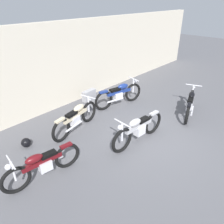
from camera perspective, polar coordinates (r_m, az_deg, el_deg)
The scene contains 9 objects.
ground_plane at distance 6.88m, azimuth 9.98°, elevation -6.52°, with size 40.00×40.00×0.00m, color #56565B.
building_wall at distance 8.69m, azimuth -11.67°, elevation 12.36°, with size 18.00×0.30×3.14m, color beige.
stone_marker at distance 8.39m, azimuth -6.04°, elevation 3.41°, with size 0.58×0.20×0.73m, color #9E9EA3.
helmet at distance 6.78m, azimuth -21.84°, elevation -7.53°, with size 0.28×0.28×0.28m, color black.
motorcycle_silver at distance 6.36m, azimuth 6.95°, elevation -4.46°, with size 2.13×0.60×0.96m.
motorcycle_cream at distance 6.97m, azimuth -9.46°, elevation -1.52°, with size 2.10×0.69×0.95m.
motorcycle_black at distance 8.30m, azimuth 19.98°, elevation 2.14°, with size 2.01×0.89×0.94m.
motorcycle_blue at distance 8.51m, azimuth 1.95°, elevation 4.75°, with size 2.16×0.77×0.99m.
motorcycle_maroon at distance 5.41m, azimuth -18.02°, elevation -13.16°, with size 1.95×0.55×0.88m.
Camera 1 is at (-4.89, -2.87, 3.89)m, focal length 34.49 mm.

